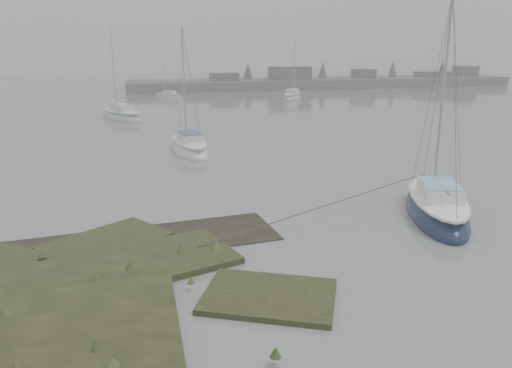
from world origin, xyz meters
The scene contains 7 objects.
ground centered at (0.00, 30.00, 0.00)m, with size 160.00×160.00×0.00m, color slate.
far_shoreline centered at (26.84, 61.90, 0.85)m, with size 60.00×8.00×4.15m.
sailboat_main centered at (8.76, 4.52, 0.29)m, with size 4.37×6.85×9.20m.
sailboat_white centered at (0.42, 19.01, 0.26)m, with size 2.67×6.13×8.37m.
sailboat_far_a centered at (-4.09, 34.72, 0.27)m, with size 4.99×6.44×8.85m.
sailboat_far_b centered at (16.31, 47.76, 0.25)m, with size 4.46×5.76×7.91m.
sailboat_far_c centered at (1.31, 52.07, 0.19)m, with size 4.14×3.92×6.07m.
Camera 1 is at (-2.66, -12.23, 6.67)m, focal length 35.00 mm.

